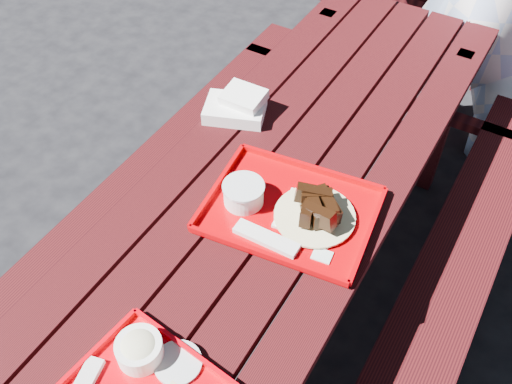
# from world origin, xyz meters

# --- Properties ---
(ground) EXTENTS (60.00, 60.00, 0.00)m
(ground) POSITION_xyz_m (0.00, 0.00, 0.00)
(ground) COLOR black
(ground) RESTS_ON ground
(picnic_table_near) EXTENTS (1.41, 2.40, 0.75)m
(picnic_table_near) POSITION_xyz_m (-0.00, 0.00, 0.56)
(picnic_table_near) COLOR #3B0B0C
(picnic_table_near) RESTS_ON ground
(far_tray) EXTENTS (0.53, 0.43, 0.08)m
(far_tray) POSITION_xyz_m (0.09, -0.13, 0.77)
(far_tray) COLOR #BA0005
(far_tray) RESTS_ON picnic_table_near
(white_cloth) EXTENTS (0.24, 0.21, 0.08)m
(white_cloth) POSITION_xyz_m (-0.28, 0.19, 0.79)
(white_cloth) COLOR white
(white_cloth) RESTS_ON picnic_table_near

